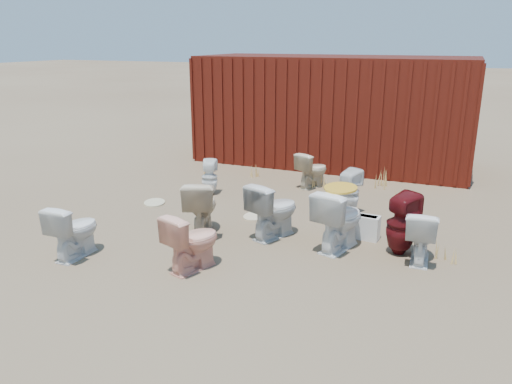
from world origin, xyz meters
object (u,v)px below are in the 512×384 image
at_px(shipping_container, 334,110).
at_px(toilet_back_yellowlid, 339,219).
at_px(toilet_front_c, 274,210).
at_px(toilet_back_a, 210,177).
at_px(toilet_back_beige_right, 312,170).
at_px(toilet_front_e, 421,235).
at_px(toilet_front_pink, 192,241).
at_px(toilet_front_a, 74,230).
at_px(toilet_back_e, 349,192).
at_px(loose_tank, 362,227).
at_px(toilet_front_maroon, 401,224).
at_px(toilet_back_beige_left, 201,206).

xyz_separation_m(shipping_container, toilet_back_yellowlid, (1.37, -4.95, -0.77)).
distance_m(toilet_front_c, toilet_back_a, 2.36).
bearing_deg(toilet_back_beige_right, toilet_front_e, 155.09).
relative_size(toilet_front_pink, toilet_back_beige_right, 1.08).
height_order(toilet_front_a, toilet_back_a, toilet_front_a).
relative_size(toilet_front_e, toilet_back_e, 0.93).
relative_size(toilet_front_a, toilet_front_pink, 0.98).
distance_m(shipping_container, toilet_back_a, 3.79).
xyz_separation_m(toilet_front_c, toilet_back_e, (0.78, 1.40, -0.03)).
bearing_deg(toilet_front_e, loose_tank, -32.20).
relative_size(toilet_front_maroon, toilet_back_yellowlid, 0.99).
distance_m(toilet_front_a, loose_tank, 3.96).
relative_size(toilet_front_a, loose_tank, 1.47).
bearing_deg(toilet_front_a, toilet_back_a, -95.97).
xyz_separation_m(toilet_back_a, toilet_back_beige_right, (1.62, 1.18, 0.02)).
relative_size(toilet_front_pink, toilet_back_yellowlid, 0.87).
xyz_separation_m(shipping_container, toilet_front_pink, (-0.15, -6.27, -0.83)).
xyz_separation_m(toilet_front_maroon, toilet_back_a, (-3.60, 1.41, -0.10)).
bearing_deg(toilet_front_c, toilet_front_a, 59.04).
relative_size(toilet_front_maroon, toilet_back_e, 1.12).
height_order(shipping_container, toilet_back_beige_left, shipping_container).
height_order(toilet_front_maroon, loose_tank, toilet_front_maroon).
bearing_deg(toilet_front_c, shipping_container, -63.66).
height_order(toilet_front_a, toilet_back_beige_right, toilet_front_a).
xyz_separation_m(toilet_back_a, toilet_back_beige_left, (0.79, -1.76, 0.08)).
relative_size(toilet_back_beige_left, toilet_back_e, 1.09).
xyz_separation_m(toilet_front_maroon, toilet_back_beige_left, (-2.81, -0.35, -0.01)).
bearing_deg(toilet_back_beige_left, toilet_back_yellowlid, 165.35).
height_order(shipping_container, toilet_front_e, shipping_container).
distance_m(toilet_front_a, toilet_front_c, 2.72).
bearing_deg(shipping_container, toilet_front_a, -105.15).
bearing_deg(toilet_front_a, toilet_front_maroon, -156.06).
bearing_deg(toilet_front_maroon, toilet_front_e, -171.89).
relative_size(toilet_back_beige_left, toilet_back_beige_right, 1.19).
distance_m(shipping_container, toilet_front_a, 6.82).
bearing_deg(toilet_back_a, toilet_back_e, 158.27).
distance_m(toilet_back_beige_right, toilet_back_yellowlid, 2.97).
relative_size(toilet_back_a, toilet_back_beige_right, 0.95).
bearing_deg(shipping_container, toilet_back_a, -112.85).
relative_size(toilet_front_maroon, toilet_front_e, 1.21).
distance_m(toilet_back_beige_left, loose_tank, 2.35).
xyz_separation_m(toilet_front_c, toilet_front_e, (2.04, -0.04, -0.06)).
bearing_deg(toilet_back_beige_left, toilet_back_beige_right, -126.28).
distance_m(shipping_container, toilet_front_pink, 6.33).
distance_m(toilet_front_maroon, toilet_back_a, 3.86).
xyz_separation_m(toilet_front_a, toilet_front_e, (4.20, 1.61, -0.02)).
bearing_deg(toilet_front_e, toilet_front_maroon, -27.18).
height_order(shipping_container, loose_tank, shipping_container).
distance_m(toilet_front_a, toilet_back_beige_left, 1.79).
distance_m(shipping_container, toilet_front_c, 4.97).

